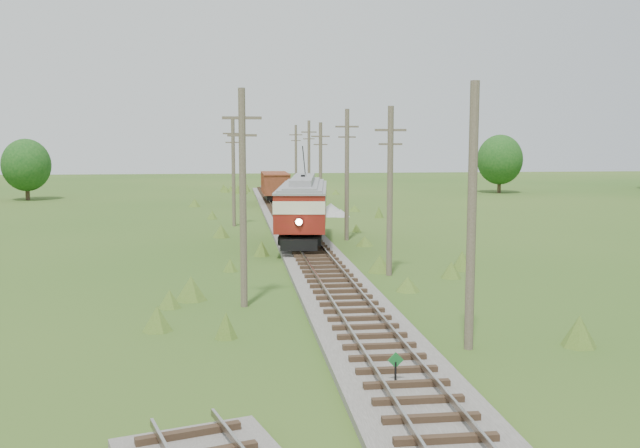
{
  "coord_description": "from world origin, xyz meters",
  "views": [
    {
      "loc": [
        -4.64,
        -17.25,
        6.93
      ],
      "look_at": [
        0.0,
        20.18,
        2.45
      ],
      "focal_mm": 40.0,
      "sensor_mm": 36.0,
      "label": 1
    }
  ],
  "objects": [
    {
      "name": "utility_pole_r_2",
      "position": [
        3.3,
        18.0,
        4.42
      ],
      "size": [
        1.6,
        0.3,
        8.6
      ],
      "color": "brown",
      "rests_on": "ground"
    },
    {
      "name": "utility_pole_r_6",
      "position": [
        3.2,
        70.0,
        4.47
      ],
      "size": [
        1.6,
        0.3,
        8.7
      ],
      "color": "brown",
      "rests_on": "ground"
    },
    {
      "name": "tree_mid_a",
      "position": [
        -28.0,
        68.0,
        4.02
      ],
      "size": [
        5.46,
        5.46,
        7.03
      ],
      "color": "#38281C",
      "rests_on": "ground"
    },
    {
      "name": "railbed_main",
      "position": [
        0.0,
        34.0,
        0.19
      ],
      "size": [
        3.6,
        96.0,
        0.57
      ],
      "color": "#605B54",
      "rests_on": "ground"
    },
    {
      "name": "utility_pole_r_5",
      "position": [
        3.4,
        57.0,
        4.58
      ],
      "size": [
        1.6,
        0.3,
        8.9
      ],
      "color": "brown",
      "rests_on": "ground"
    },
    {
      "name": "utility_pole_l_b",
      "position": [
        -4.5,
        40.0,
        4.42
      ],
      "size": [
        1.6,
        0.3,
        8.6
      ],
      "color": "brown",
      "rests_on": "ground"
    },
    {
      "name": "utility_pole_l_a",
      "position": [
        -4.2,
        12.0,
        4.63
      ],
      "size": [
        1.6,
        0.3,
        9.0
      ],
      "color": "brown",
      "rests_on": "ground"
    },
    {
      "name": "utility_pole_r_4",
      "position": [
        3.0,
        44.0,
        4.32
      ],
      "size": [
        1.6,
        0.3,
        8.4
      ],
      "color": "brown",
      "rests_on": "ground"
    },
    {
      "name": "ground",
      "position": [
        0.0,
        0.0,
        0.0
      ],
      "size": [
        260.0,
        260.0,
        0.0
      ],
      "primitive_type": "plane",
      "color": "#285419",
      "rests_on": "ground"
    },
    {
      "name": "streetcar",
      "position": [
        -0.0,
        29.27,
        2.75
      ],
      "size": [
        4.76,
        13.18,
        5.97
      ],
      "rotation": [
        0.0,
        0.0,
        -0.14
      ],
      "color": "black",
      "rests_on": "ground"
    },
    {
      "name": "utility_pole_r_3",
      "position": [
        3.2,
        31.0,
        4.63
      ],
      "size": [
        1.6,
        0.3,
        9.0
      ],
      "color": "brown",
      "rests_on": "ground"
    },
    {
      "name": "utility_pole_r_1",
      "position": [
        3.1,
        5.0,
        4.4
      ],
      "size": [
        0.3,
        0.3,
        8.8
      ],
      "color": "brown",
      "rests_on": "ground"
    },
    {
      "name": "switch_marker",
      "position": [
        -0.2,
        1.5,
        0.63
      ],
      "size": [
        0.45,
        0.06,
        1.08
      ],
      "color": "black",
      "rests_on": "ground"
    },
    {
      "name": "gravel_pile",
      "position": [
        4.44,
        46.82,
        0.53
      ],
      "size": [
        3.14,
        3.33,
        1.14
      ],
      "color": "gray",
      "rests_on": "ground"
    },
    {
      "name": "tree_mid_b",
      "position": [
        30.0,
        72.0,
        4.33
      ],
      "size": [
        5.88,
        5.88,
        7.57
      ],
      "color": "#38281C",
      "rests_on": "ground"
    },
    {
      "name": "gondola",
      "position": [
        0.0,
        59.75,
        2.08
      ],
      "size": [
        2.77,
        8.46,
        2.81
      ],
      "rotation": [
        0.0,
        0.0,
        -0.0
      ],
      "color": "black",
      "rests_on": "ground"
    }
  ]
}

